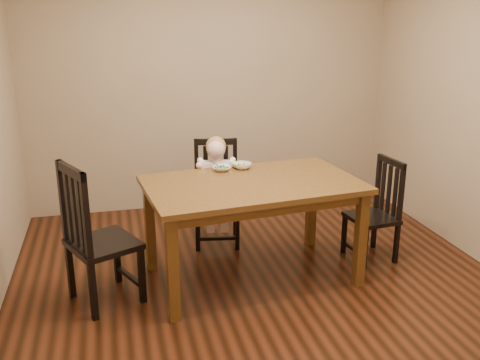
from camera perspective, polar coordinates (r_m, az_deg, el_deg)
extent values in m
cube|color=#481F0F|center=(4.46, 2.17, -10.94)|extent=(4.00, 4.00, 0.01)
cube|color=#9C8263|center=(5.92, -3.11, 9.98)|extent=(4.00, 0.01, 2.70)
cube|color=#9C8263|center=(2.22, 17.01, -3.75)|extent=(4.00, 0.01, 2.70)
cube|color=#462B10|center=(4.24, 1.32, -0.47)|extent=(1.77, 1.18, 0.04)
cube|color=#462B10|center=(4.26, 1.32, -1.32)|extent=(1.62, 1.03, 0.09)
cube|color=#462B10|center=(3.82, -7.19, -9.53)|extent=(0.09, 0.09, 0.79)
cube|color=#462B10|center=(4.37, 12.73, -6.26)|extent=(0.09, 0.09, 0.79)
cube|color=#462B10|center=(4.58, -9.60, -4.91)|extent=(0.09, 0.09, 0.79)
cube|color=#462B10|center=(5.04, 7.61, -2.68)|extent=(0.09, 0.09, 0.79)
cube|color=black|center=(5.04, -2.50, -2.35)|extent=(0.49, 0.47, 0.04)
cube|color=black|center=(5.28, -0.52, -3.88)|extent=(0.04, 0.04, 0.40)
cube|color=black|center=(5.28, -4.51, -3.96)|extent=(0.04, 0.04, 0.40)
cube|color=black|center=(4.96, -0.29, -5.34)|extent=(0.04, 0.04, 0.40)
cube|color=black|center=(4.95, -4.55, -5.43)|extent=(0.04, 0.04, 0.40)
cube|color=black|center=(5.12, -0.54, 1.46)|extent=(0.04, 0.04, 0.55)
cube|color=black|center=(5.11, -4.65, 1.38)|extent=(0.04, 0.04, 0.55)
cube|color=black|center=(5.05, -2.63, 4.10)|extent=(0.40, 0.10, 0.06)
cube|color=black|center=(5.12, -1.51, 1.13)|extent=(0.05, 0.03, 0.47)
cube|color=black|center=(5.12, -2.59, 1.11)|extent=(0.05, 0.03, 0.47)
cube|color=black|center=(5.12, -3.67, 1.08)|extent=(0.05, 0.03, 0.47)
cube|color=black|center=(4.15, -14.37, -6.61)|extent=(0.61, 0.63, 0.04)
cube|color=black|center=(4.36, -17.64, -9.23)|extent=(0.06, 0.06, 0.45)
cube|color=black|center=(4.02, -15.40, -11.43)|extent=(0.06, 0.06, 0.45)
cube|color=black|center=(4.50, -12.99, -8.00)|extent=(0.06, 0.06, 0.45)
cube|color=black|center=(4.16, -10.43, -10.00)|extent=(0.06, 0.06, 0.45)
cube|color=black|center=(4.14, -18.37, -2.09)|extent=(0.06, 0.06, 0.62)
cube|color=black|center=(3.78, -16.10, -3.76)|extent=(0.06, 0.06, 0.62)
cube|color=black|center=(3.88, -17.66, 0.95)|extent=(0.23, 0.43, 0.07)
cube|color=black|center=(4.07, -17.83, -2.89)|extent=(0.04, 0.05, 0.53)
cube|color=black|center=(3.97, -17.25, -3.33)|extent=(0.04, 0.05, 0.53)
cube|color=black|center=(3.88, -16.64, -3.79)|extent=(0.04, 0.05, 0.53)
cube|color=black|center=(4.87, 13.84, -3.94)|extent=(0.42, 0.43, 0.04)
cube|color=black|center=(4.91, 16.34, -6.52)|extent=(0.04, 0.04, 0.37)
cube|color=black|center=(5.16, 14.12, -5.13)|extent=(0.04, 0.04, 0.37)
cube|color=black|center=(4.74, 13.17, -7.18)|extent=(0.04, 0.04, 0.37)
cube|color=black|center=(5.00, 11.05, -5.69)|extent=(0.04, 0.04, 0.37)
cube|color=black|center=(4.74, 16.83, -1.28)|extent=(0.04, 0.04, 0.51)
cube|color=black|center=(5.00, 14.52, -0.11)|extent=(0.04, 0.04, 0.51)
cube|color=black|center=(4.81, 15.86, 1.90)|extent=(0.07, 0.38, 0.05)
cube|color=black|center=(4.81, 16.23, -1.30)|extent=(0.02, 0.04, 0.44)
cube|color=black|center=(4.88, 15.62, -0.98)|extent=(0.02, 0.04, 0.44)
cube|color=black|center=(4.95, 15.02, -0.67)|extent=(0.02, 0.04, 0.44)
imported|color=silver|center=(4.53, -1.97, 1.23)|extent=(0.19, 0.19, 0.04)
imported|color=silver|center=(4.58, 0.24, 1.53)|extent=(0.16, 0.16, 0.05)
cube|color=silver|center=(4.49, -2.38, 1.50)|extent=(0.08, 0.12, 0.05)
cube|color=silver|center=(4.49, -2.38, 1.30)|extent=(0.04, 0.05, 0.01)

